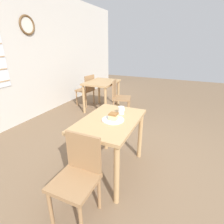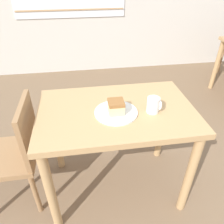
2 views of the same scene
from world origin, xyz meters
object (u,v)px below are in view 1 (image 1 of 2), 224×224
object	(u,v)px
chair_near_window	(78,175)
cake_slice	(113,116)
chair_far_opposite	(87,89)
dining_table_near	(110,128)
dining_table_far	(102,86)
coffee_mug	(121,110)
chair_far_corner	(119,96)
plate	(113,120)

from	to	relation	value
chair_near_window	cake_slice	distance (m)	0.78
chair_far_opposite	dining_table_near	bearing A→B (deg)	46.24
cake_slice	dining_table_near	bearing A→B (deg)	76.89
dining_table_far	chair_far_opposite	xyz separation A→B (m)	(0.14, 0.54, -0.15)
cake_slice	chair_near_window	bearing A→B (deg)	173.86
chair_near_window	chair_far_opposite	bearing A→B (deg)	120.10
chair_far_opposite	coffee_mug	distance (m)	2.70
chair_far_corner	coffee_mug	distance (m)	1.87
cake_slice	coffee_mug	size ratio (longest dim) A/B	0.97
chair_near_window	chair_far_opposite	size ratio (longest dim) A/B	1.00
dining_table_near	chair_far_corner	size ratio (longest dim) A/B	1.20
dining_table_near	cake_slice	bearing A→B (deg)	-103.11
dining_table_far	cake_slice	size ratio (longest dim) A/B	9.31
dining_table_near	cake_slice	distance (m)	0.19
dining_table_far	plate	distance (m)	2.43
chair_near_window	chair_far_corner	distance (m)	2.70
plate	coffee_mug	distance (m)	0.24
dining_table_near	cake_slice	size ratio (longest dim) A/B	10.39
dining_table_far	coffee_mug	distance (m)	2.25
dining_table_far	chair_near_window	xyz separation A→B (m)	(-2.79, -1.16, -0.15)
dining_table_near	cake_slice	world-z (taller)	cake_slice
dining_table_far	chair_far_opposite	size ratio (longest dim) A/B	1.08
dining_table_near	chair_far_opposite	distance (m)	2.82
dining_table_near	dining_table_far	world-z (taller)	dining_table_near
dining_table_near	coffee_mug	distance (m)	0.29
dining_table_far	plate	xyz separation A→B (m)	(-2.10, -1.22, 0.15)
chair_far_opposite	plate	distance (m)	2.87
dining_table_near	chair_far_opposite	size ratio (longest dim) A/B	1.20
chair_far_opposite	dining_table_far	bearing A→B (deg)	84.14
cake_slice	chair_far_corner	bearing A→B (deg)	19.55
chair_far_corner	dining_table_far	bearing A→B (deg)	60.76
chair_far_corner	coffee_mug	size ratio (longest dim) A/B	8.35
chair_far_opposite	coffee_mug	size ratio (longest dim) A/B	8.35
coffee_mug	plate	bearing A→B (deg)	175.61
chair_near_window	coffee_mug	size ratio (longest dim) A/B	8.35
chair_far_corner	chair_far_opposite	size ratio (longest dim) A/B	1.00
cake_slice	coffee_mug	world-z (taller)	coffee_mug
chair_far_corner	dining_table_near	bearing A→B (deg)	-174.44
chair_far_corner	coffee_mug	xyz separation A→B (m)	(-1.70, -0.70, 0.35)
chair_far_opposite	cake_slice	world-z (taller)	cake_slice
plate	chair_near_window	bearing A→B (deg)	174.49
coffee_mug	dining_table_far	bearing A→B (deg)	33.69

